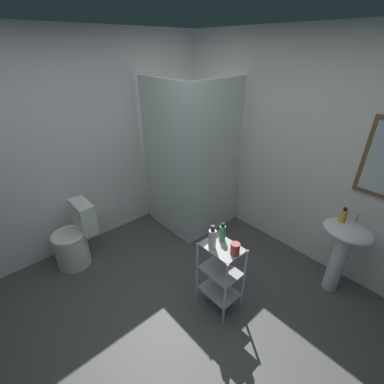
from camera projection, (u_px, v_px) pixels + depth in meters
The scene contains 12 objects.
ground_plane at pixel (179, 328), 2.49m from camera, with size 4.20×4.20×0.02m, color #4B4C4B.
wall_back at pixel (306, 153), 2.96m from camera, with size 4.20×0.14×2.50m.
wall_left at pixel (75, 149), 3.09m from camera, with size 0.10×4.20×2.50m, color white.
shower_stall at pixel (191, 195), 3.74m from camera, with size 0.92×0.92×2.00m.
pedestal_sink at pixel (343, 245), 2.63m from camera, with size 0.46×0.37×0.81m.
sink_faucet at pixel (356, 217), 2.56m from camera, with size 0.03×0.03×0.10m, color silver.
toilet at pixel (75, 240), 3.10m from camera, with size 0.37×0.49×0.76m.
storage_cart at pixel (220, 272), 2.50m from camera, with size 0.38×0.28×0.74m.
hand_soap_bottle at pixel (343, 216), 2.55m from camera, with size 0.06×0.06×0.15m.
body_wash_bottle_green at pixel (222, 233), 2.40m from camera, with size 0.06×0.06×0.18m.
lotion_bottle_white at pixel (212, 239), 2.30m from camera, with size 0.07×0.07×0.24m.
rinse_cup at pixel (235, 249), 2.25m from camera, with size 0.08×0.08×0.11m, color #B24742.
Camera 1 is at (1.25, -0.96, 2.30)m, focal length 25.00 mm.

